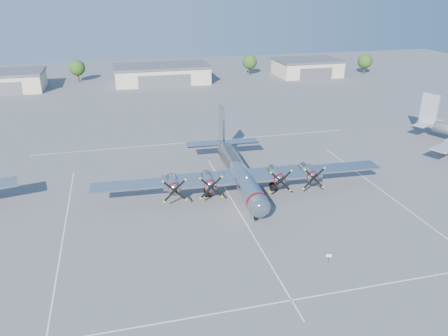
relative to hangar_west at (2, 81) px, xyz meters
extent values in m
plane|color=#515154|center=(45.00, -81.96, -2.71)|extent=(260.00, 260.00, 0.00)
cube|color=silver|center=(23.00, -86.96, -2.71)|extent=(0.15, 40.00, 0.01)
cube|color=silver|center=(45.00, -86.96, -2.71)|extent=(0.15, 40.00, 0.01)
cube|color=silver|center=(67.00, -86.96, -2.71)|extent=(0.15, 40.00, 0.01)
cube|color=silver|center=(45.00, -103.96, -2.71)|extent=(60.00, 0.15, 0.01)
cube|color=silver|center=(45.00, -56.96, -2.71)|extent=(60.00, 0.15, 0.01)
cube|color=#BAAE94|center=(0.00, 0.04, -0.31)|extent=(22.00, 14.00, 4.80)
cube|color=slate|center=(0.00, 0.04, 2.39)|extent=(22.60, 14.60, 0.60)
cube|color=#BAAE94|center=(45.00, 0.04, -0.31)|extent=(28.00, 14.00, 4.80)
cube|color=slate|center=(45.00, 0.04, 2.39)|extent=(28.60, 14.60, 0.60)
cube|color=slate|center=(45.00, -7.01, -0.91)|extent=(15.40, 0.20, 3.60)
cube|color=#BAAE94|center=(93.00, 0.04, -0.31)|extent=(20.00, 14.00, 4.80)
cube|color=slate|center=(93.00, 0.04, 2.39)|extent=(20.60, 14.60, 0.60)
cube|color=slate|center=(93.00, -7.01, -0.91)|extent=(11.00, 0.20, 3.60)
cylinder|color=#382619|center=(20.00, 8.04, -1.31)|extent=(0.50, 0.50, 2.80)
sphere|color=#1F4313|center=(20.00, 8.04, 1.53)|extent=(4.80, 4.80, 4.80)
cylinder|color=#382619|center=(75.00, 6.04, -1.31)|extent=(0.50, 0.50, 2.80)
sphere|color=#1F4313|center=(75.00, 6.04, 1.53)|extent=(4.80, 4.80, 4.80)
cylinder|color=#382619|center=(113.00, -1.96, -1.31)|extent=(0.50, 0.50, 2.80)
sphere|color=#1F4313|center=(113.00, -1.96, 1.53)|extent=(4.80, 4.80, 4.80)
cylinder|color=black|center=(51.21, -99.15, -2.31)|extent=(0.06, 0.06, 0.81)
cube|color=white|center=(51.21, -99.15, -1.85)|extent=(0.54, 0.23, 0.41)
camera|label=1|loc=(30.62, -134.69, 24.83)|focal=35.00mm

